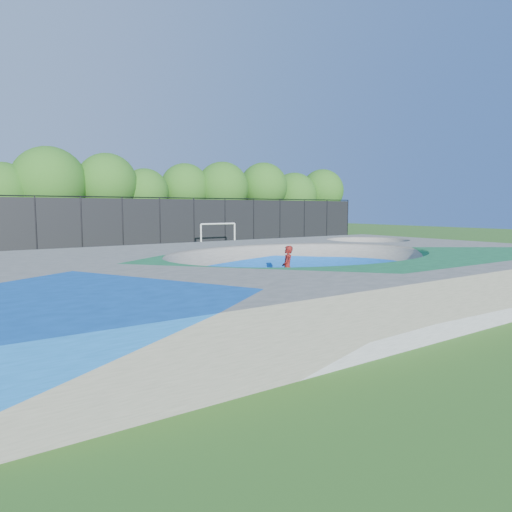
% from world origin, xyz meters
% --- Properties ---
extents(ground, '(120.00, 120.00, 0.00)m').
position_xyz_m(ground, '(0.00, 0.00, 0.00)').
color(ground, '#2D5E1A').
rests_on(ground, ground).
extents(skate_deck, '(22.00, 14.00, 1.50)m').
position_xyz_m(skate_deck, '(0.00, 0.00, 0.75)').
color(skate_deck, gray).
rests_on(skate_deck, ground).
extents(skater, '(0.74, 0.73, 1.73)m').
position_xyz_m(skater, '(-0.34, 0.50, 0.86)').
color(skater, red).
rests_on(skater, ground).
extents(skateboard, '(0.72, 0.69, 0.05)m').
position_xyz_m(skateboard, '(-0.34, 0.50, 0.03)').
color(skateboard, black).
rests_on(skateboard, ground).
extents(soccer_goal, '(3.09, 0.12, 2.04)m').
position_xyz_m(soccer_goal, '(6.17, 17.26, 1.41)').
color(soccer_goal, silver).
rests_on(soccer_goal, ground).
extents(fence, '(48.09, 0.09, 4.04)m').
position_xyz_m(fence, '(0.00, 21.00, 2.10)').
color(fence, black).
rests_on(fence, ground).
extents(treeline, '(51.57, 7.15, 8.06)m').
position_xyz_m(treeline, '(0.36, 26.08, 4.99)').
color(treeline, '#443222').
rests_on(treeline, ground).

